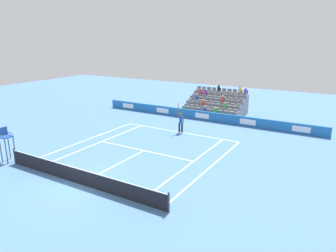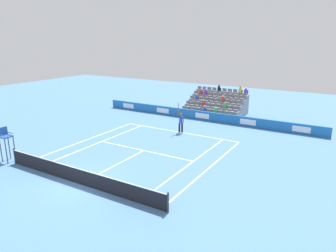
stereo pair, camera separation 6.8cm
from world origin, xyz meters
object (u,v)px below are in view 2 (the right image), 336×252
(tennis_net, at_px, (79,176))
(umpire_chair, at_px, (6,140))
(tennis_player, at_px, (181,122))
(loose_tennis_ball, at_px, (109,173))

(tennis_net, bearing_deg, umpire_chair, -0.33)
(tennis_player, xyz_separation_m, umpire_chair, (6.97, 11.71, 0.53))
(umpire_chair, xyz_separation_m, loose_tennis_ball, (-7.28, -1.92, -1.49))
(tennis_net, relative_size, umpire_chair, 5.12)
(umpire_chair, height_order, loose_tennis_ball, umpire_chair)
(umpire_chair, distance_m, loose_tennis_ball, 7.67)
(tennis_net, distance_m, tennis_player, 11.76)
(tennis_net, relative_size, loose_tennis_ball, 176.03)
(tennis_net, bearing_deg, tennis_player, -91.04)
(tennis_net, relative_size, tennis_player, 4.19)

